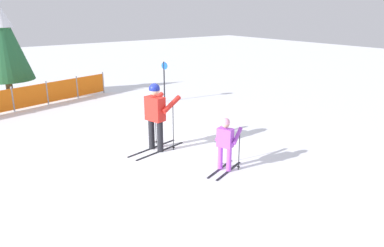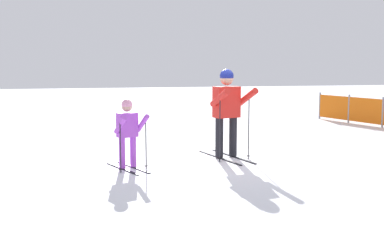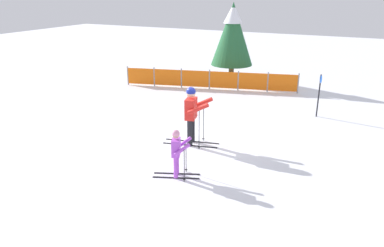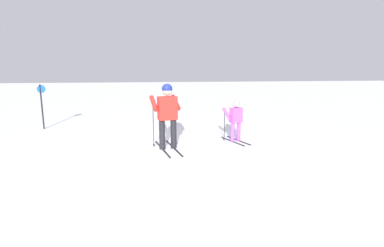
{
  "view_description": "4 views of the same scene",
  "coord_description": "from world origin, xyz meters",
  "px_view_note": "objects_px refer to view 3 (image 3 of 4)",
  "views": [
    {
      "loc": [
        -4.6,
        -8.11,
        3.62
      ],
      "look_at": [
        0.65,
        -1.08,
        0.88
      ],
      "focal_mm": 35.0,
      "sensor_mm": 36.0,
      "label": 1
    },
    {
      "loc": [
        9.39,
        -3.02,
        1.88
      ],
      "look_at": [
        0.3,
        -0.87,
        0.73
      ],
      "focal_mm": 45.0,
      "sensor_mm": 36.0,
      "label": 2
    },
    {
      "loc": [
        4.83,
        -9.65,
        4.52
      ],
      "look_at": [
        0.56,
        -0.85,
        0.96
      ],
      "focal_mm": 35.0,
      "sensor_mm": 36.0,
      "label": 3
    },
    {
      "loc": [
        -7.81,
        0.09,
        2.32
      ],
      "look_at": [
        0.29,
        -0.81,
        0.67
      ],
      "focal_mm": 28.0,
      "sensor_mm": 36.0,
      "label": 4
    }
  ],
  "objects_px": {
    "skier_child": "(177,149)",
    "trail_marker": "(319,91)",
    "safety_fence": "(209,79)",
    "skier_adult": "(192,110)",
    "conifer_far": "(233,33)"
  },
  "relations": [
    {
      "from": "skier_adult",
      "to": "conifer_far",
      "type": "distance_m",
      "value": 8.68
    },
    {
      "from": "skier_child",
      "to": "trail_marker",
      "type": "relative_size",
      "value": 0.8
    },
    {
      "from": "skier_child",
      "to": "safety_fence",
      "type": "xyz_separation_m",
      "value": [
        -2.73,
        8.36,
        -0.28
      ]
    },
    {
      "from": "safety_fence",
      "to": "trail_marker",
      "type": "distance_m",
      "value": 5.58
    },
    {
      "from": "skier_adult",
      "to": "skier_child",
      "type": "relative_size",
      "value": 1.42
    },
    {
      "from": "skier_child",
      "to": "conifer_far",
      "type": "xyz_separation_m",
      "value": [
        -2.41,
        10.43,
        1.65
      ]
    },
    {
      "from": "skier_adult",
      "to": "skier_child",
      "type": "bearing_deg",
      "value": -87.07
    },
    {
      "from": "skier_child",
      "to": "trail_marker",
      "type": "bearing_deg",
      "value": 47.28
    },
    {
      "from": "skier_child",
      "to": "trail_marker",
      "type": "xyz_separation_m",
      "value": [
        2.46,
        6.4,
        0.23
      ]
    },
    {
      "from": "skier_adult",
      "to": "conifer_far",
      "type": "relative_size",
      "value": 0.46
    },
    {
      "from": "skier_adult",
      "to": "conifer_far",
      "type": "height_order",
      "value": "conifer_far"
    },
    {
      "from": "skier_child",
      "to": "safety_fence",
      "type": "height_order",
      "value": "skier_child"
    },
    {
      "from": "skier_child",
      "to": "safety_fence",
      "type": "distance_m",
      "value": 8.8
    },
    {
      "from": "skier_child",
      "to": "safety_fence",
      "type": "bearing_deg",
      "value": 86.43
    },
    {
      "from": "safety_fence",
      "to": "conifer_far",
      "type": "xyz_separation_m",
      "value": [
        0.32,
        2.07,
        1.94
      ]
    }
  ]
}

